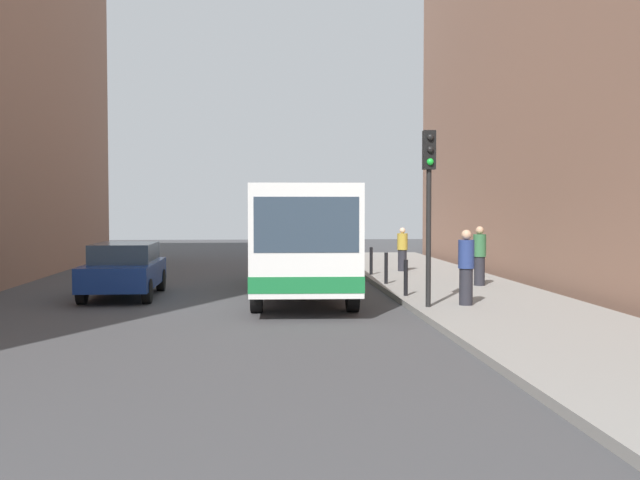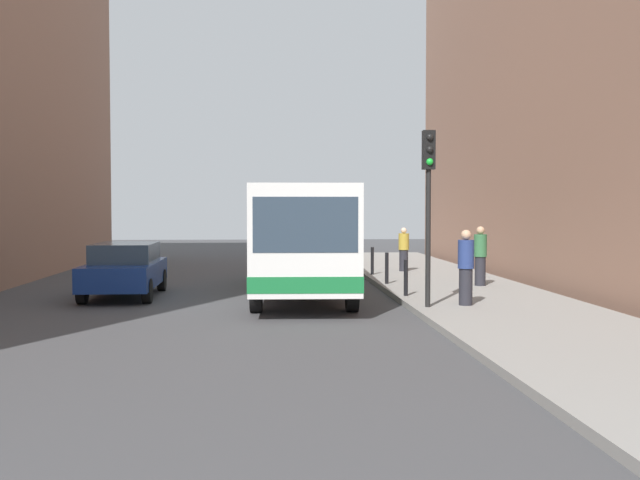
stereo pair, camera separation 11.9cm
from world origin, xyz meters
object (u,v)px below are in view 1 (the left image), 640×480
(bus, at_px, (301,233))
(bollard_near, at_px, (406,278))
(traffic_light, at_px, (429,184))
(car_beside_bus, at_px, (124,269))
(bollard_mid, at_px, (386,268))
(bollard_far, at_px, (371,261))
(pedestrian_far_sidewalk, at_px, (402,249))
(pedestrian_near_signal, at_px, (466,267))
(pedestrian_mid_sidewalk, at_px, (480,256))

(bus, relative_size, bollard_near, 11.68)
(bus, xyz_separation_m, traffic_light, (2.74, -4.42, 1.28))
(bus, relative_size, car_beside_bus, 2.51)
(bus, height_order, car_beside_bus, bus)
(bollard_mid, height_order, bollard_far, same)
(pedestrian_far_sidewalk, bearing_deg, bollard_mid, -8.30)
(pedestrian_near_signal, bearing_deg, traffic_light, -39.43)
(bollard_mid, bearing_deg, traffic_light, -88.95)
(bollard_far, bearing_deg, bollard_mid, -90.00)
(bus, relative_size, bollard_mid, 11.68)
(traffic_light, distance_m, bollard_mid, 5.96)
(bus, bearing_deg, bollard_far, -120.24)
(bollard_near, xyz_separation_m, bollard_far, (0.00, 6.37, 0.00))
(bollard_near, xyz_separation_m, pedestrian_far_sidewalk, (1.35, 7.75, 0.31))
(car_beside_bus, height_order, bollard_near, car_beside_bus)
(car_beside_bus, relative_size, traffic_light, 1.08)
(car_beside_bus, bearing_deg, bus, -174.16)
(traffic_light, height_order, bollard_far, traffic_light)
(pedestrian_mid_sidewalk, bearing_deg, pedestrian_far_sidewalk, 54.25)
(bollard_mid, xyz_separation_m, pedestrian_far_sidewalk, (1.35, 4.56, 0.31))
(bus, bearing_deg, pedestrian_mid_sidewalk, -175.17)
(bollard_mid, xyz_separation_m, pedestrian_near_signal, (1.06, -5.20, 0.42))
(bus, distance_m, traffic_light, 5.36)
(car_beside_bus, relative_size, pedestrian_near_signal, 2.47)
(bus, height_order, bollard_mid, bus)
(traffic_light, bearing_deg, bollard_mid, 91.05)
(car_beside_bus, bearing_deg, pedestrian_mid_sidewalk, -176.00)
(traffic_light, bearing_deg, pedestrian_near_signal, 15.27)
(traffic_light, xyz_separation_m, bollard_far, (-0.10, 8.65, -2.38))
(bus, relative_size, traffic_light, 2.71)
(bollard_mid, distance_m, pedestrian_far_sidewalk, 4.77)
(car_beside_bus, bearing_deg, bollard_far, -148.37)
(pedestrian_mid_sidewalk, xyz_separation_m, pedestrian_far_sidewalk, (-1.33, 5.32, -0.09))
(bollard_mid, relative_size, pedestrian_far_sidewalk, 0.60)
(bollard_near, distance_m, pedestrian_far_sidewalk, 7.87)
(bus, bearing_deg, car_beside_bus, 8.39)
(bollard_near, height_order, pedestrian_far_sidewalk, pedestrian_far_sidewalk)
(bollard_near, bearing_deg, bollard_far, 90.00)
(car_beside_bus, distance_m, pedestrian_near_signal, 9.34)
(bus, height_order, traffic_light, traffic_light)
(traffic_light, relative_size, bollard_mid, 4.32)
(pedestrian_near_signal, bearing_deg, pedestrian_mid_sidewalk, -164.68)
(traffic_light, height_order, bollard_mid, traffic_light)
(bollard_far, bearing_deg, car_beside_bus, -147.60)
(car_beside_bus, distance_m, traffic_light, 8.85)
(pedestrian_near_signal, relative_size, pedestrian_far_sidewalk, 1.13)
(bus, xyz_separation_m, pedestrian_near_signal, (3.71, -4.16, -0.68))
(bus, bearing_deg, traffic_light, 123.60)
(bollard_far, bearing_deg, pedestrian_near_signal, -82.76)
(pedestrian_mid_sidewalk, bearing_deg, bus, 133.24)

